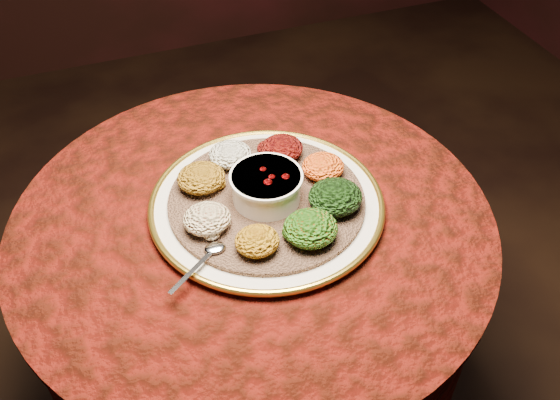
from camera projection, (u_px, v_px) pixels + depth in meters
name	position (u px, v px, depth m)	size (l,w,h in m)	color
table	(254.00, 275.00, 1.36)	(0.96, 0.96, 0.73)	black
platter	(267.00, 204.00, 1.24)	(0.47, 0.47, 0.02)	beige
injera	(267.00, 200.00, 1.23)	(0.39, 0.39, 0.01)	#875D43
stew_bowl	(266.00, 185.00, 1.21)	(0.14, 0.14, 0.06)	white
spoon	(211.00, 252.00, 1.12)	(0.12, 0.09, 0.01)	silver
portion_ayib	(230.00, 154.00, 1.30)	(0.09, 0.08, 0.04)	beige
portion_kitfo	(282.00, 148.00, 1.31)	(0.09, 0.09, 0.04)	black
portion_tikil	(323.00, 167.00, 1.27)	(0.09, 0.08, 0.04)	#A8700E
portion_gomen	(335.00, 197.00, 1.20)	(0.11, 0.10, 0.05)	black
portion_mixveg	(310.00, 228.00, 1.14)	(0.10, 0.10, 0.05)	maroon
portion_kik	(257.00, 241.00, 1.12)	(0.08, 0.08, 0.04)	#A36F0E
portion_timatim	(207.00, 219.00, 1.16)	(0.09, 0.09, 0.04)	maroon
portion_shiro	(201.00, 178.00, 1.24)	(0.10, 0.09, 0.05)	#83550F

